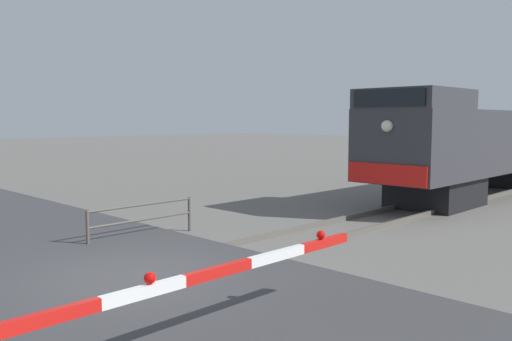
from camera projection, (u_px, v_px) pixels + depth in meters
name	position (u px, v px, depth m)	size (l,w,h in m)	color
ground_plane	(130.00, 283.00, 9.93)	(160.00, 160.00, 0.00)	#605E59
rail_track_left	(110.00, 272.00, 10.43)	(0.08, 80.00, 0.15)	#59544C
rail_track_right	(151.00, 288.00, 9.42)	(0.08, 80.00, 0.15)	#59544C
road_surface	(130.00, 279.00, 9.92)	(36.00, 5.98, 0.15)	#38383A
locomotive	(480.00, 144.00, 21.33)	(2.88, 15.20, 4.07)	black
guard_railing	(142.00, 216.00, 13.48)	(0.08, 3.12, 0.95)	#4C4742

